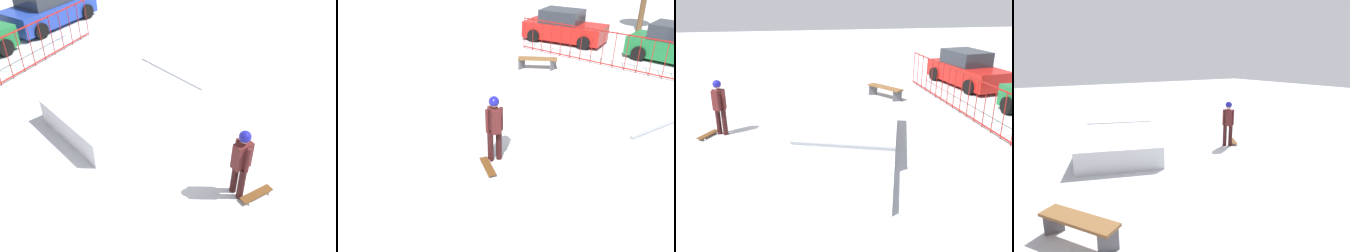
{
  "view_description": "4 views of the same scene",
  "coord_description": "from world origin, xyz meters",
  "views": [
    {
      "loc": [
        -5.47,
        -3.91,
        5.89
      ],
      "look_at": [
        0.36,
        -0.75,
        0.9
      ],
      "focal_mm": 38.12,
      "sensor_mm": 36.0,
      "label": 1
    },
    {
      "loc": [
        4.8,
        -8.03,
        4.99
      ],
      "look_at": [
        0.21,
        -2.55,
        1.0
      ],
      "focal_mm": 37.24,
      "sensor_mm": 36.0,
      "label": 2
    },
    {
      "loc": [
        10.86,
        -0.72,
        4.23
      ],
      "look_at": [
        1.44,
        0.91,
        0.6
      ],
      "focal_mm": 38.58,
      "sensor_mm": 36.0,
      "label": 3
    },
    {
      "loc": [
        -7.72,
        4.05,
        3.23
      ],
      "look_at": [
        0.45,
        -0.91,
        0.9
      ],
      "focal_mm": 28.93,
      "sensor_mm": 36.0,
      "label": 4
    }
  ],
  "objects": [
    {
      "name": "skater",
      "position": [
        -0.05,
        -2.66,
        1.01
      ],
      "size": [
        0.44,
        0.39,
        1.73
      ],
      "rotation": [
        0.0,
        0.0,
        2.62
      ],
      "color": "black",
      "rests_on": "ground"
    },
    {
      "name": "parked_car_blue",
      "position": [
        5.56,
        7.95,
        0.72
      ],
      "size": [
        4.2,
        2.13,
        1.6
      ],
      "rotation": [
        0.0,
        0.0,
        -0.07
      ],
      "color": "#1E3899",
      "rests_on": "ground"
    },
    {
      "name": "ground_plane",
      "position": [
        0.0,
        0.0,
        0.0
      ],
      "size": [
        60.0,
        60.0,
        0.0
      ],
      "primitive_type": "plane",
      "color": "#B7BABF"
    },
    {
      "name": "skateboard",
      "position": [
        0.09,
        -3.08,
        0.08
      ],
      "size": [
        0.79,
        0.58,
        0.09
      ],
      "rotation": [
        0.0,
        0.0,
        2.61
      ],
      "color": "#593314",
      "rests_on": "ground"
    },
    {
      "name": "skate_ramp",
      "position": [
        1.69,
        1.01,
        0.32
      ],
      "size": [
        5.95,
        4.19,
        0.74
      ],
      "rotation": [
        0.0,
        0.0,
        -0.33
      ],
      "color": "silver",
      "rests_on": "ground"
    }
  ]
}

